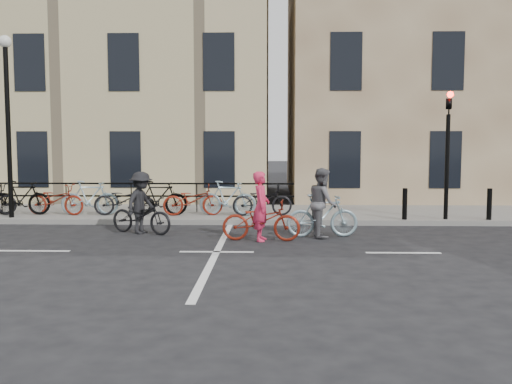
{
  "coord_description": "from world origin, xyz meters",
  "views": [
    {
      "loc": [
        1.18,
        -12.09,
        2.36
      ],
      "look_at": [
        0.79,
        2.32,
        1.1
      ],
      "focal_mm": 40.0,
      "sensor_mm": 36.0,
      "label": 1
    }
  ],
  "objects_px": {
    "lamp_post": "(7,103)",
    "cyclist_dark": "(141,209)",
    "traffic_light": "(448,139)",
    "cyclist_pink": "(261,217)",
    "cyclist_grey": "(322,209)"
  },
  "relations": [
    {
      "from": "lamp_post",
      "to": "cyclist_dark",
      "type": "bearing_deg",
      "value": -24.22
    },
    {
      "from": "traffic_light",
      "to": "cyclist_pink",
      "type": "bearing_deg",
      "value": -151.32
    },
    {
      "from": "traffic_light",
      "to": "cyclist_pink",
      "type": "xyz_separation_m",
      "value": [
        -5.27,
        -2.88,
        -1.87
      ]
    },
    {
      "from": "traffic_light",
      "to": "lamp_post",
      "type": "height_order",
      "value": "lamp_post"
    },
    {
      "from": "traffic_light",
      "to": "cyclist_pink",
      "type": "height_order",
      "value": "traffic_light"
    },
    {
      "from": "lamp_post",
      "to": "cyclist_grey",
      "type": "relative_size",
      "value": 2.89
    },
    {
      "from": "lamp_post",
      "to": "cyclist_grey",
      "type": "height_order",
      "value": "lamp_post"
    },
    {
      "from": "lamp_post",
      "to": "cyclist_grey",
      "type": "bearing_deg",
      "value": -14.87
    },
    {
      "from": "lamp_post",
      "to": "cyclist_grey",
      "type": "xyz_separation_m",
      "value": [
        8.95,
        -2.38,
        -2.79
      ]
    },
    {
      "from": "traffic_light",
      "to": "cyclist_grey",
      "type": "xyz_separation_m",
      "value": [
        -3.75,
        -2.32,
        -1.75
      ]
    },
    {
      "from": "traffic_light",
      "to": "cyclist_dark",
      "type": "distance_m",
      "value": 8.79
    },
    {
      "from": "lamp_post",
      "to": "cyclist_dark",
      "type": "distance_m",
      "value": 5.52
    },
    {
      "from": "lamp_post",
      "to": "cyclist_pink",
      "type": "height_order",
      "value": "lamp_post"
    },
    {
      "from": "cyclist_dark",
      "to": "lamp_post",
      "type": "bearing_deg",
      "value": 89.5
    },
    {
      "from": "lamp_post",
      "to": "traffic_light",
      "type": "bearing_deg",
      "value": -0.27
    }
  ]
}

